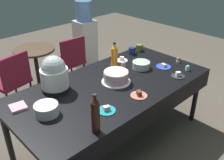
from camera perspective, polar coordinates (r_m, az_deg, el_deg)
ground at (r=3.11m, az=0.00°, el=-13.09°), size 9.00×9.00×0.00m
potluck_table at (r=2.70m, az=0.00°, el=-2.09°), size 2.20×1.10×0.75m
frosted_layer_cake at (r=2.67m, az=0.96°, el=0.67°), size 0.32×0.32×0.13m
slow_cooker at (r=2.55m, az=-13.00°, el=1.21°), size 0.29×0.29×0.37m
glass_salad_bowl at (r=3.02m, az=6.64°, el=3.44°), size 0.21×0.21×0.08m
ceramic_snack_bowl at (r=2.26m, az=-14.69°, el=-6.50°), size 0.21×0.21×0.10m
dessert_plate_teal at (r=2.25m, az=-1.25°, el=-6.79°), size 0.17×0.17×0.05m
dessert_plate_coral at (r=2.47m, az=6.14°, el=-3.34°), size 0.17×0.17×0.06m
dessert_plate_cobalt at (r=3.11m, az=11.65°, el=3.08°), size 0.18×0.18×0.04m
dessert_plate_charcoal at (r=2.91m, az=14.79°, el=1.03°), size 0.15×0.15×0.06m
dessert_plate_white at (r=3.21m, az=2.26°, el=4.62°), size 0.15×0.15×0.06m
cupcake_vanilla at (r=3.08m, az=16.83°, el=2.66°), size 0.05×0.05×0.07m
cupcake_lemon at (r=3.06m, az=0.18°, el=3.77°), size 0.05×0.05×0.07m
cupcake_mint at (r=3.27m, az=14.89°, el=4.46°), size 0.05×0.05×0.07m
cupcake_cocoa at (r=3.04m, az=2.62°, el=3.54°), size 0.05×0.05×0.07m
soda_bottle_cola at (r=1.94m, az=-3.80°, el=-7.89°), size 0.07×0.07×0.35m
soda_bottle_orange_juice at (r=2.90m, az=0.55°, el=5.11°), size 0.07×0.07×0.35m
coffee_mug_olive at (r=3.54m, az=6.19°, el=7.35°), size 0.13×0.09×0.09m
coffee_mug_navy at (r=3.42m, az=4.56°, el=6.68°), size 0.13×0.09×0.09m
paper_napkin_stack at (r=2.44m, az=-20.60°, el=-5.79°), size 0.16×0.16×0.02m
maroon_chair_left at (r=3.59m, az=-21.86°, el=0.35°), size 0.52×0.52×0.85m
maroon_chair_right at (r=3.97m, az=-9.67°, el=4.76°), size 0.45×0.45×0.85m
round_cafe_table at (r=3.95m, az=-16.89°, el=3.85°), size 0.60×0.60×0.72m
water_cooler at (r=4.57m, az=-6.10°, el=9.52°), size 0.32×0.32×1.24m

